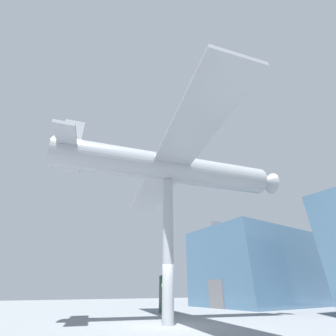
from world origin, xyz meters
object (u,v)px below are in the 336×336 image
at_px(suspended_airplane, 171,168).
at_px(info_kiosk, 165,292).
at_px(visitor_person, 164,299).
at_px(support_pylon_central, 168,242).

relative_size(suspended_airplane, info_kiosk, 6.27).
height_order(suspended_airplane, info_kiosk, suspended_airplane).
xyz_separation_m(suspended_airplane, visitor_person, (-1.29, 0.34, -7.04)).
bearing_deg(support_pylon_central, info_kiosk, 149.27).
distance_m(visitor_person, info_kiosk, 5.39).
height_order(suspended_airplane, visitor_person, suspended_airplane).
bearing_deg(suspended_airplane, info_kiosk, 166.45).
xyz_separation_m(support_pylon_central, visitor_person, (-1.23, 0.53, -2.59)).
bearing_deg(visitor_person, support_pylon_central, 31.07).
distance_m(support_pylon_central, visitor_person, 2.92).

